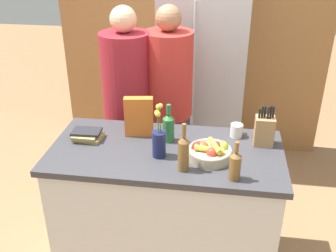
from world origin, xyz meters
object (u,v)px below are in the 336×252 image
Objects in this scene: bottle_oil at (235,165)px; bottle_vinegar at (169,127)px; knife_block at (264,130)px; person_in_blue at (169,99)px; cereal_box at (139,117)px; book_stack at (87,135)px; flower_vase at (159,140)px; coffee_mug at (237,130)px; fruit_bowl at (210,152)px; refrigerator at (202,67)px; bottle_wine at (183,152)px; person_at_sink at (127,102)px.

bottle_oil is 0.56m from bottle_vinegar.
knife_block is 0.16× the size of person_in_blue.
cereal_box is 1.35× the size of book_stack.
flower_vase is at bearing -55.01° from cereal_box.
bottle_vinegar reaches higher than coffee_mug.
fruit_bowl is 1.03× the size of bottle_vinegar.
refrigerator is 1.49m from fruit_bowl.
cereal_box reaches higher than bottle_oil.
refrigerator is at bearing 99.88° from bottle_oil.
fruit_bowl is 0.90× the size of bottle_wine.
bottle_vinegar is 0.65m from person_in_blue.
refrigerator is at bearing 99.83° from person_in_blue.
fruit_bowl is at bearing -48.23° from person_at_sink.
refrigerator is at bearing 104.78° from coffee_mug.
cereal_box is 0.16× the size of person_in_blue.
refrigerator is 1.22m from coffee_mug.
knife_block is at bearing -28.07° from person_at_sink.
book_stack is at bearing -103.52° from person_at_sink.
bottle_wine is 1.03m from person_at_sink.
refrigerator is 1.29m from cereal_box.
book_stack is 0.12× the size of person_at_sink.
bottle_oil is at bearing -113.68° from knife_block.
refrigerator is 1.63m from bottle_wine.
fruit_bowl is 0.99× the size of cereal_box.
refrigerator is at bearing 95.74° from fruit_bowl.
person_in_blue reaches higher than coffee_mug.
coffee_mug is (0.31, -1.17, -0.04)m from refrigerator.
coffee_mug reaches higher than book_stack.
bottle_wine reaches higher than cereal_box.
fruit_bowl is 2.52× the size of coffee_mug.
knife_block reaches higher than fruit_bowl.
bottle_wine is (0.34, -0.38, -0.02)m from cereal_box.
refrigerator is 8.50× the size of bottle_oil.
fruit_bowl is 0.34m from coffee_mug.
bottle_vinegar is 0.68m from person_at_sink.
bottle_vinegar is at bearing -163.84° from coffee_mug.
knife_block is 0.16× the size of person_at_sink.
flower_vase is 0.21× the size of person_at_sink.
flower_vase is 1.77× the size of book_stack.
fruit_bowl reaches higher than coffee_mug.
flower_vase is at bearing -64.79° from person_at_sink.
person_at_sink is (-0.68, 0.72, -0.03)m from fruit_bowl.
person_in_blue reaches higher than fruit_bowl.
coffee_mug is at bearing -75.22° from refrigerator.
bottle_oil is at bearing -80.12° from refrigerator.
person_at_sink is 1.00× the size of person_in_blue.
knife_block reaches higher than bottle_oil.
person_at_sink is at bearing 78.24° from book_stack.
cereal_box reaches higher than bottle_vinegar.
flower_vase is at bearing -57.31° from person_in_blue.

